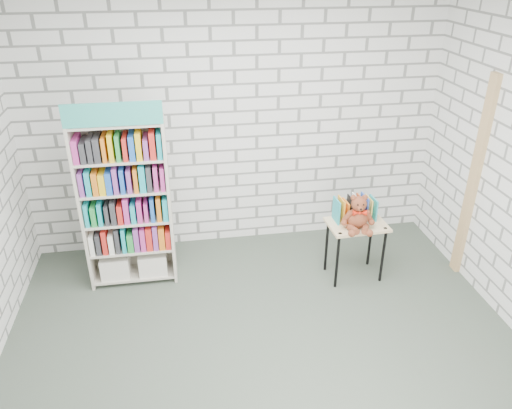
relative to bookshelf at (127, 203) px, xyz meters
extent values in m
plane|color=#414C40|center=(1.16, -1.36, -0.88)|extent=(4.50, 4.50, 0.00)
cube|color=silver|center=(1.16, 0.64, 0.52)|extent=(4.50, 0.02, 2.80)
cube|color=white|center=(1.16, -1.36, 1.92)|extent=(4.50, 4.00, 0.02)
cube|color=beige|center=(-0.41, -0.01, -0.02)|extent=(0.03, 0.33, 1.71)
cube|color=beige|center=(0.41, -0.01, -0.02)|extent=(0.03, 0.33, 1.71)
cube|color=beige|center=(0.00, 0.15, -0.02)|extent=(0.85, 0.02, 1.71)
cube|color=teal|center=(0.00, -0.16, 0.94)|extent=(0.85, 0.02, 0.21)
cube|color=beige|center=(0.00, -0.01, -0.82)|extent=(0.80, 0.31, 0.02)
cube|color=beige|center=(0.00, -0.01, -0.50)|extent=(0.80, 0.31, 0.02)
cube|color=beige|center=(0.00, -0.01, -0.17)|extent=(0.80, 0.31, 0.02)
cube|color=beige|center=(0.00, -0.01, 0.15)|extent=(0.80, 0.31, 0.02)
cube|color=beige|center=(0.00, -0.01, 0.47)|extent=(0.80, 0.31, 0.02)
cube|color=beige|center=(0.00, -0.01, 0.82)|extent=(0.80, 0.31, 0.02)
cube|color=silver|center=(-0.19, -0.01, -0.69)|extent=(0.28, 0.27, 0.23)
cube|color=silver|center=(0.19, -0.01, -0.69)|extent=(0.28, 0.27, 0.23)
cube|color=white|center=(0.00, -0.02, -0.37)|extent=(0.80, 0.27, 0.23)
cube|color=purple|center=(0.00, -0.02, -0.05)|extent=(0.80, 0.27, 0.23)
cube|color=#333338|center=(0.00, -0.02, 0.28)|extent=(0.80, 0.27, 0.23)
cube|color=red|center=(0.00, -0.02, 0.60)|extent=(0.80, 0.27, 0.23)
cube|color=#DFB785|center=(2.25, -0.33, -0.26)|extent=(0.60, 0.43, 0.03)
cylinder|color=black|center=(2.02, -0.50, -0.58)|extent=(0.03, 0.03, 0.60)
cylinder|color=black|center=(2.00, -0.19, -0.58)|extent=(0.03, 0.03, 0.60)
cylinder|color=black|center=(2.51, -0.48, -0.58)|extent=(0.03, 0.03, 0.60)
cylinder|color=black|center=(2.49, -0.16, -0.58)|extent=(0.03, 0.03, 0.60)
cylinder|color=black|center=(2.03, -0.49, -0.25)|extent=(0.04, 0.04, 0.01)
cylinder|color=black|center=(2.50, -0.47, -0.25)|extent=(0.04, 0.04, 0.01)
cube|color=teal|center=(2.05, -0.25, -0.13)|extent=(0.02, 0.18, 0.24)
cube|color=#FFA028|center=(2.10, -0.25, -0.13)|extent=(0.02, 0.18, 0.24)
cube|color=orange|center=(2.15, -0.24, -0.13)|extent=(0.02, 0.18, 0.24)
cube|color=black|center=(2.20, -0.24, -0.13)|extent=(0.02, 0.18, 0.24)
cube|color=white|center=(2.25, -0.24, -0.13)|extent=(0.02, 0.18, 0.24)
cube|color=#BC4A21|center=(2.30, -0.24, -0.13)|extent=(0.02, 0.18, 0.24)
cube|color=blue|center=(2.35, -0.23, -0.13)|extent=(0.02, 0.18, 0.24)
cube|color=#EECC4F|center=(2.40, -0.23, -0.13)|extent=(0.02, 0.18, 0.24)
cube|color=teal|center=(2.45, -0.23, -0.13)|extent=(0.02, 0.18, 0.24)
ellipsoid|color=maroon|center=(2.22, -0.41, -0.14)|extent=(0.21, 0.18, 0.21)
sphere|color=maroon|center=(2.22, -0.41, 0.02)|extent=(0.15, 0.15, 0.15)
sphere|color=maroon|center=(2.17, -0.39, 0.08)|extent=(0.06, 0.06, 0.06)
sphere|color=maroon|center=(2.28, -0.40, 0.08)|extent=(0.06, 0.06, 0.06)
sphere|color=maroon|center=(2.21, -0.47, 0.00)|extent=(0.06, 0.06, 0.06)
sphere|color=black|center=(2.19, -0.47, 0.04)|extent=(0.02, 0.02, 0.02)
sphere|color=black|center=(2.24, -0.47, 0.04)|extent=(0.02, 0.02, 0.02)
sphere|color=black|center=(2.21, -0.50, 0.00)|extent=(0.02, 0.02, 0.02)
cylinder|color=maroon|center=(2.11, -0.41, -0.11)|extent=(0.11, 0.10, 0.15)
cylinder|color=maroon|center=(2.32, -0.44, -0.11)|extent=(0.10, 0.08, 0.15)
sphere|color=maroon|center=(2.08, -0.42, -0.17)|extent=(0.06, 0.06, 0.06)
sphere|color=maroon|center=(2.35, -0.46, -0.17)|extent=(0.06, 0.06, 0.06)
cylinder|color=maroon|center=(2.15, -0.50, -0.21)|extent=(0.09, 0.17, 0.08)
cylinder|color=maroon|center=(2.27, -0.52, -0.21)|extent=(0.13, 0.17, 0.08)
sphere|color=maroon|center=(2.11, -0.57, -0.22)|extent=(0.07, 0.07, 0.07)
sphere|color=maroon|center=(2.28, -0.59, -0.22)|extent=(0.07, 0.07, 0.07)
cone|color=red|center=(2.18, -0.46, -0.05)|extent=(0.07, 0.06, 0.06)
cone|color=red|center=(2.25, -0.47, -0.05)|extent=(0.07, 0.06, 0.06)
sphere|color=red|center=(2.21, -0.47, -0.05)|extent=(0.03, 0.03, 0.03)
cube|color=tan|center=(3.39, -0.41, 0.17)|extent=(0.05, 0.12, 2.10)
camera|label=1|loc=(0.54, -4.47, 2.21)|focal=35.00mm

